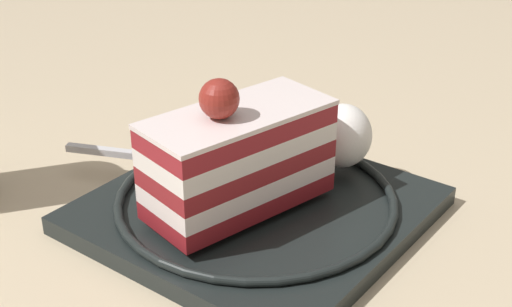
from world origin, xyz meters
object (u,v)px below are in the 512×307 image
object	(u,v)px
cake_slice	(238,157)
fork	(153,157)
dessert_plate	(256,207)
whipped_cream_dollop	(343,136)

from	to	relation	value
cake_slice	fork	size ratio (longest dim) A/B	1.07
dessert_plate	cake_slice	size ratio (longest dim) A/B	1.67
dessert_plate	fork	distance (m)	0.09
whipped_cream_dollop	fork	xyz separation A→B (m)	(-0.12, -0.06, -0.02)
dessert_plate	whipped_cream_dollop	distance (m)	0.08
cake_slice	whipped_cream_dollop	xyz separation A→B (m)	(0.04, 0.08, -0.01)
dessert_plate	whipped_cream_dollop	size ratio (longest dim) A/B	4.86
cake_slice	dessert_plate	bearing A→B (deg)	73.79
dessert_plate	cake_slice	xyz separation A→B (m)	(-0.00, -0.02, 0.04)
cake_slice	fork	distance (m)	0.09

